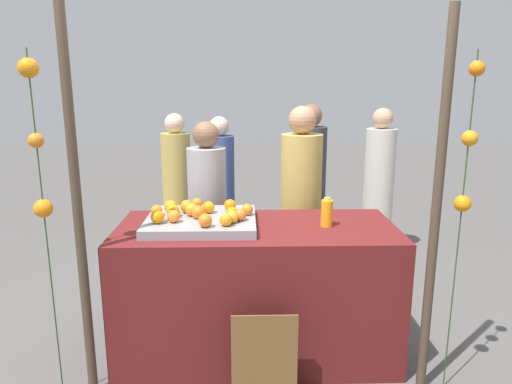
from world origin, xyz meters
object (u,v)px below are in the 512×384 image
Objects in this scene: orange_0 at (197,203)px; vendor_left at (208,223)px; orange_1 at (174,216)px; juice_bottle at (327,213)px; chalkboard_sign at (264,360)px; vendor_right at (300,214)px; stall_counter at (257,290)px.

vendor_left reaches higher than orange_0.
juice_bottle is (1.01, 0.09, -0.01)m from orange_1.
orange_0 is 0.94× the size of orange_1.
chalkboard_sign is at bearing -128.77° from juice_bottle.
vendor_right is at bearing 42.97° from orange_1.
stall_counter reaches higher than chalkboard_sign.
stall_counter is 1.19× the size of vendor_left.
juice_bottle is at bearing -1.87° from stall_counter.
orange_0 is 0.36m from orange_1.
stall_counter is 0.74m from orange_0.
stall_counter is at bearing -29.39° from orange_0.
vendor_right reaches higher than chalkboard_sign.
stall_counter is 9.53× the size of juice_bottle.
vendor_right is (0.36, 1.32, 0.51)m from chalkboard_sign.
orange_1 is (-0.54, -0.10, 0.56)m from stall_counter.
orange_1 is 0.42× the size of juice_bottle.
vendor_left reaches higher than chalkboard_sign.
juice_bottle is at bearing 51.23° from chalkboard_sign.
orange_1 reaches higher than orange_0.
vendor_left is (-0.39, 0.71, 0.27)m from stall_counter.
vendor_right is (0.39, 0.76, 0.32)m from stall_counter.
orange_0 reaches higher than stall_counter.
orange_0 is at bearing -94.24° from vendor_left.
chalkboard_sign is at bearing -60.50° from orange_0.
orange_1 is 0.05× the size of vendor_left.
vendor_left is (0.15, 0.82, -0.30)m from orange_1.
vendor_left is at bearing 118.39° from stall_counter.
vendor_left is 0.78m from vendor_right.
stall_counter is 24.19× the size of orange_0.
juice_bottle is (0.47, -0.02, 0.56)m from stall_counter.
orange_0 is 0.13× the size of chalkboard_sign.
juice_bottle is 0.34× the size of chalkboard_sign.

